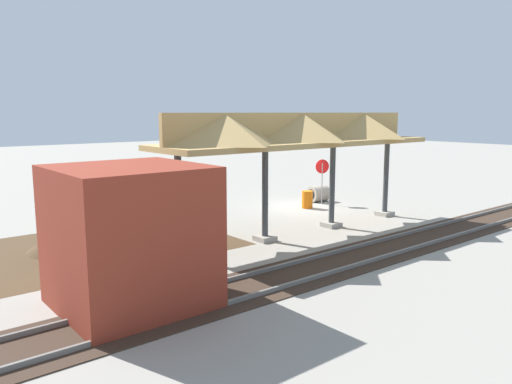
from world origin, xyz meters
TOP-DOWN VIEW (x-y plane):
  - ground_plane at (0.00, 0.00)m, footprint 120.00×120.00m
  - dirt_work_zone at (11.03, 0.73)m, footprint 8.92×7.00m
  - platform_canopy at (4.11, 4.05)m, footprint 12.53×3.20m
  - rail_tracks at (0.00, 7.76)m, footprint 60.00×2.58m
  - stop_sign at (-1.43, 0.03)m, footprint 0.70×0.34m
  - backhoe at (9.72, 1.01)m, footprint 5.46×2.12m
  - dirt_mound at (12.49, 0.47)m, footprint 5.07×5.07m
  - concrete_pipe at (-1.84, -0.62)m, footprint 1.10×0.98m
  - brick_utility_building at (12.81, 6.79)m, footprint 3.53×3.51m
  - traffic_barrel at (-0.00, 0.36)m, footprint 0.56×0.56m

SIDE VIEW (x-z plane):
  - ground_plane at x=0.00m, z-range 0.00..0.00m
  - dirt_mound at x=12.49m, z-range -0.84..0.84m
  - dirt_work_zone at x=11.03m, z-range 0.00..0.01m
  - rail_tracks at x=0.00m, z-range -0.05..0.10m
  - concrete_pipe at x=-1.84m, z-range 0.00..0.89m
  - traffic_barrel at x=0.00m, z-range 0.00..0.90m
  - backhoe at x=9.72m, z-range -0.15..2.67m
  - stop_sign at x=-1.43m, z-range 0.54..2.96m
  - brick_utility_building at x=12.81m, z-range 0.00..3.60m
  - platform_canopy at x=4.11m, z-range 1.71..6.61m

